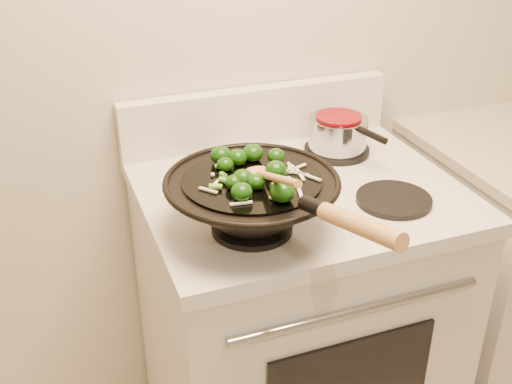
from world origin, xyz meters
name	(u,v)px	position (x,y,z in m)	size (l,w,h in m)	color
stove	(293,326)	(-0.03, 1.17, 0.47)	(0.78, 0.67, 1.08)	silver
wok	(253,200)	(-0.21, 1.02, 1.00)	(0.38, 0.62, 0.21)	black
stirfry	(252,171)	(-0.21, 1.02, 1.07)	(0.25, 0.26, 0.04)	#103A09
wooden_spoon	(268,175)	(-0.20, 0.96, 1.08)	(0.06, 0.27, 0.11)	#B28046
saucepan	(338,132)	(0.15, 1.32, 0.98)	(0.16, 0.25, 0.09)	#94989D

